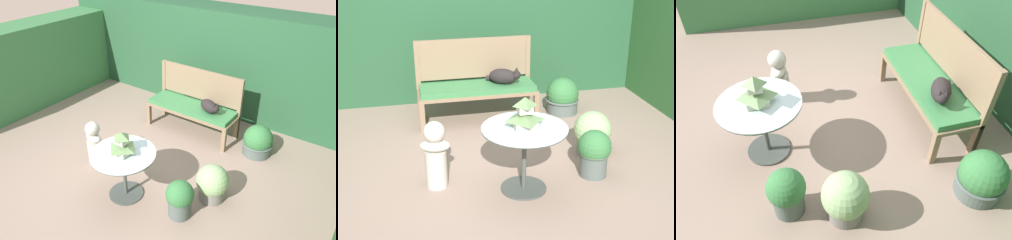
{
  "view_description": "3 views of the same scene",
  "coord_description": "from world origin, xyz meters",
  "views": [
    {
      "loc": [
        2.44,
        -2.8,
        2.89
      ],
      "look_at": [
        0.17,
        0.4,
        0.58
      ],
      "focal_mm": 35.0,
      "sensor_mm": 36.0,
      "label": 1
    },
    {
      "loc": [
        -0.78,
        -4.25,
        2.29
      ],
      "look_at": [
        0.25,
        0.19,
        0.38
      ],
      "focal_mm": 50.0,
      "sensor_mm": 36.0,
      "label": 2
    },
    {
      "loc": [
        2.57,
        -0.44,
        2.51
      ],
      "look_at": [
        0.36,
        0.16,
        0.35
      ],
      "focal_mm": 35.0,
      "sensor_mm": 36.0,
      "label": 3
    }
  ],
  "objects": [
    {
      "name": "cat",
      "position": [
        0.43,
        1.11,
        0.57
      ],
      "size": [
        0.4,
        0.37,
        0.22
      ],
      "rotation": [
        0.0,
        0.0,
        -0.46
      ],
      "color": "black",
      "rests_on": "garden_bench"
    },
    {
      "name": "potted_plant_table_far",
      "position": [
        1.13,
        -0.04,
        0.23
      ],
      "size": [
        0.4,
        0.4,
        0.47
      ],
      "color": "slate",
      "rests_on": "ground"
    },
    {
      "name": "pagoda_birdhouse",
      "position": [
        0.23,
        -0.6,
        0.75
      ],
      "size": [
        0.27,
        0.27,
        0.29
      ],
      "color": "beige",
      "rests_on": "patio_table"
    },
    {
      "name": "bench_backrest",
      "position": [
        0.1,
        1.37,
        0.7
      ],
      "size": [
        1.45,
        0.06,
        1.0
      ],
      "color": "#7F664C",
      "rests_on": "ground"
    },
    {
      "name": "garden_bench",
      "position": [
        0.1,
        1.14,
        0.4
      ],
      "size": [
        1.45,
        0.49,
        0.47
      ],
      "color": "#7F664C",
      "rests_on": "ground"
    },
    {
      "name": "garden_bust",
      "position": [
        -0.55,
        -0.35,
        0.33
      ],
      "size": [
        0.31,
        0.22,
        0.66
      ],
      "rotation": [
        0.0,
        0.0,
        -0.22
      ],
      "color": "#B7B2A3",
      "rests_on": "ground"
    },
    {
      "name": "ground",
      "position": [
        0.0,
        0.0,
        0.0
      ],
      "size": [
        30.0,
        30.0,
        0.0
      ],
      "primitive_type": "plane",
      "color": "gray"
    },
    {
      "name": "potted_plant_hedge_corner",
      "position": [
        0.96,
        -0.49,
        0.25
      ],
      "size": [
        0.33,
        0.33,
        0.47
      ],
      "color": "#4C5651",
      "rests_on": "ground"
    },
    {
      "name": "patio_table",
      "position": [
        0.23,
        -0.6,
        0.5
      ],
      "size": [
        0.78,
        0.78,
        0.63
      ],
      "color": "#424742",
      "rests_on": "ground"
    },
    {
      "name": "potted_plant_patio_mid",
      "position": [
        1.22,
        1.16,
        0.21
      ],
      "size": [
        0.44,
        0.44,
        0.47
      ],
      "color": "#4C5651",
      "rests_on": "ground"
    }
  ]
}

